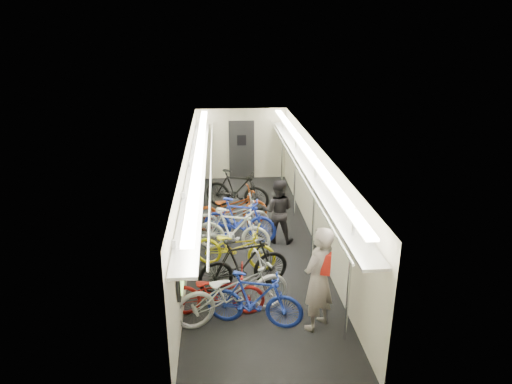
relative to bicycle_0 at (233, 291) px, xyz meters
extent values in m
plane|color=black|center=(0.59, 3.03, -0.56)|extent=(10.00, 10.00, 0.00)
plane|color=white|center=(0.59, 3.03, 1.84)|extent=(10.00, 10.00, 0.00)
plane|color=beige|center=(-0.91, 3.03, 0.64)|extent=(0.00, 10.00, 10.00)
plane|color=beige|center=(2.09, 3.03, 0.64)|extent=(0.00, 10.00, 10.00)
plane|color=beige|center=(0.59, 8.03, 0.64)|extent=(3.00, 0.00, 3.00)
plane|color=beige|center=(0.59, -1.97, 0.64)|extent=(3.00, 0.00, 3.00)
cube|color=black|center=(-0.87, -0.17, 0.69)|extent=(0.06, 1.10, 0.80)
cube|color=#98C255|center=(-0.83, -0.17, 0.69)|extent=(0.02, 0.96, 0.66)
cube|color=black|center=(-0.87, 2.03, 0.69)|extent=(0.06, 1.10, 0.80)
cube|color=#98C255|center=(-0.83, 2.03, 0.69)|extent=(0.02, 0.96, 0.66)
cube|color=black|center=(-0.87, 4.23, 0.69)|extent=(0.06, 1.10, 0.80)
cube|color=#98C255|center=(-0.83, 4.23, 0.69)|extent=(0.02, 0.96, 0.66)
cube|color=black|center=(-0.87, 6.43, 0.69)|extent=(0.06, 1.10, 0.80)
cube|color=#98C255|center=(-0.83, 6.43, 0.69)|extent=(0.02, 0.96, 0.66)
cube|color=#E1AA0B|center=(-0.86, 0.93, 0.74)|extent=(0.02, 0.22, 0.30)
cube|color=#E1AA0B|center=(-0.86, 3.13, 0.74)|extent=(0.02, 0.22, 0.30)
cube|color=#E1AA0B|center=(-0.86, 5.33, 0.74)|extent=(0.02, 0.22, 0.30)
cube|color=black|center=(0.59, 7.97, 0.44)|extent=(0.85, 0.08, 2.00)
cube|color=#999BA0|center=(-0.69, 3.03, 1.36)|extent=(0.40, 9.70, 0.05)
cube|color=#999BA0|center=(1.87, 3.03, 1.36)|extent=(0.40, 9.70, 0.05)
cylinder|color=silver|center=(-0.36, 3.03, 1.46)|extent=(0.04, 9.70, 0.04)
cylinder|color=silver|center=(1.54, 3.03, 1.46)|extent=(0.04, 9.70, 0.04)
cube|color=white|center=(-0.61, 3.03, 1.78)|extent=(0.18, 9.60, 0.04)
cube|color=white|center=(1.79, 3.03, 1.78)|extent=(0.18, 9.60, 0.04)
cylinder|color=silver|center=(1.84, -0.77, 0.64)|extent=(0.05, 0.05, 2.38)
cylinder|color=silver|center=(1.84, 2.03, 0.64)|extent=(0.05, 0.05, 2.38)
cylinder|color=silver|center=(1.84, 4.53, 0.64)|extent=(0.05, 0.05, 2.38)
cylinder|color=silver|center=(1.84, 7.03, 0.64)|extent=(0.05, 0.05, 2.38)
imported|color=#A1A1A5|center=(0.00, 0.00, 0.00)|extent=(2.27, 1.42, 1.12)
imported|color=#192E98|center=(0.36, -0.23, -0.05)|extent=(1.79, 0.94, 1.03)
imported|color=maroon|center=(-0.30, 0.15, -0.10)|extent=(1.78, 0.72, 0.92)
imported|color=black|center=(0.24, 0.95, 0.00)|extent=(1.94, 1.00, 1.12)
imported|color=#BAAB11|center=(0.10, 1.86, -0.08)|extent=(1.94, 1.18, 0.96)
imported|color=white|center=(0.09, 2.60, -0.03)|extent=(1.84, 1.01, 1.06)
imported|color=#BAB8BD|center=(0.08, 3.43, -0.06)|extent=(1.96, 0.86, 1.00)
imported|color=#1C2EA8|center=(0.27, 3.13, -0.01)|extent=(1.90, 1.08, 1.10)
imported|color=maroon|center=(0.08, 3.94, -0.04)|extent=(2.10, 1.14, 1.05)
imported|color=black|center=(0.30, 5.21, 0.02)|extent=(1.98, 1.28, 1.16)
imported|color=gray|center=(1.43, -0.37, 0.39)|extent=(0.82, 0.80, 1.90)
imported|color=black|center=(1.18, 3.04, 0.23)|extent=(0.88, 0.75, 1.58)
cube|color=red|center=(1.48, -0.43, 0.72)|extent=(0.29, 0.21, 0.38)
camera|label=1|loc=(-0.17, -6.97, 4.41)|focal=32.00mm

